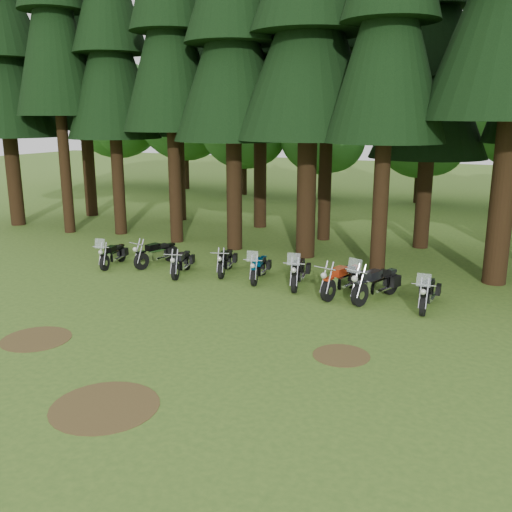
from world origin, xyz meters
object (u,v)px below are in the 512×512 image
object	(u,v)px
motorcycle_4	(259,268)
motorcycle_7	(376,284)
motorcycle_5	(298,273)
motorcycle_8	(427,294)
motorcycle_2	(181,263)
motorcycle_3	(226,262)
motorcycle_1	(157,254)
motorcycle_6	(342,280)
motorcycle_0	(113,255)

from	to	relation	value
motorcycle_4	motorcycle_7	size ratio (longest dim) A/B	0.84
motorcycle_5	motorcycle_8	xyz separation A→B (m)	(4.35, -0.42, -0.02)
motorcycle_2	motorcycle_3	distance (m)	1.62
motorcycle_1	motorcycle_6	bearing A→B (deg)	8.85
motorcycle_1	motorcycle_0	bearing A→B (deg)	-139.58
motorcycle_1	motorcycle_2	distance (m)	1.71
motorcycle_4	motorcycle_8	xyz separation A→B (m)	(5.87, -0.48, 0.02)
motorcycle_0	motorcycle_4	distance (m)	5.96
motorcycle_7	motorcycle_8	distance (m)	1.61
motorcycle_2	motorcycle_4	bearing A→B (deg)	-4.52
motorcycle_0	motorcycle_3	xyz separation A→B (m)	(4.41, 1.01, 0.00)
motorcycle_5	motorcycle_7	xyz separation A→B (m)	(2.75, -0.32, 0.05)
motorcycle_2	motorcycle_6	world-z (taller)	motorcycle_6
motorcycle_2	motorcycle_5	size ratio (longest dim) A/B	0.89
motorcycle_5	motorcycle_7	distance (m)	2.77
motorcycle_2	motorcycle_4	world-z (taller)	motorcycle_4
motorcycle_7	motorcycle_2	bearing A→B (deg)	-158.94
motorcycle_3	motorcycle_6	xyz separation A→B (m)	(4.66, -0.62, 0.06)
motorcycle_3	motorcycle_2	bearing A→B (deg)	-164.14
motorcycle_3	motorcycle_7	distance (m)	5.81
motorcycle_3	motorcycle_5	bearing A→B (deg)	-23.50
motorcycle_3	motorcycle_7	xyz separation A→B (m)	(5.77, -0.67, 0.09)
motorcycle_5	motorcycle_6	world-z (taller)	motorcycle_5
motorcycle_6	motorcycle_2	bearing A→B (deg)	-164.90
motorcycle_4	motorcycle_5	size ratio (longest dim) A/B	0.91
motorcycle_0	motorcycle_7	distance (m)	10.18
motorcycle_7	motorcycle_8	world-z (taller)	motorcycle_7
motorcycle_7	motorcycle_1	bearing A→B (deg)	-163.63
motorcycle_2	motorcycle_7	world-z (taller)	motorcycle_7
motorcycle_2	motorcycle_4	distance (m)	2.92
motorcycle_1	motorcycle_2	world-z (taller)	motorcycle_1
motorcycle_4	motorcycle_7	distance (m)	4.28
motorcycle_5	motorcycle_8	size ratio (longest dim) A/B	1.05
motorcycle_3	motorcycle_1	bearing A→B (deg)	167.16
motorcycle_5	motorcycle_8	world-z (taller)	motorcycle_5
motorcycle_4	motorcycle_7	bearing A→B (deg)	-17.72
motorcycle_3	motorcycle_4	distance (m)	1.53
motorcycle_1	motorcycle_8	bearing A→B (deg)	8.85
motorcycle_0	motorcycle_6	world-z (taller)	motorcycle_0
motorcycle_0	motorcycle_2	distance (m)	3.05
motorcycle_5	motorcycle_7	size ratio (longest dim) A/B	0.92
motorcycle_2	motorcycle_6	size ratio (longest dim) A/B	0.86
motorcycle_3	motorcycle_8	world-z (taller)	motorcycle_8
motorcycle_1	motorcycle_5	xyz separation A→B (m)	(5.95, -0.14, 0.02)
motorcycle_1	motorcycle_7	distance (m)	8.71
motorcycle_5	motorcycle_2	bearing A→B (deg)	173.42
motorcycle_1	motorcycle_2	xyz separation A→B (m)	(1.57, -0.67, -0.03)
motorcycle_2	motorcycle_5	distance (m)	4.41
motorcycle_0	motorcycle_8	world-z (taller)	motorcycle_8
motorcycle_4	motorcycle_8	distance (m)	5.89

